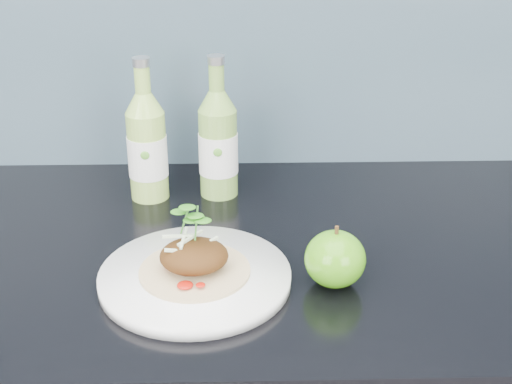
% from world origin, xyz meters
% --- Properties ---
extents(dinner_plate, '(0.28, 0.28, 0.02)m').
position_xyz_m(dinner_plate, '(-0.02, 1.59, 0.91)').
color(dinner_plate, white).
rests_on(dinner_plate, kitchen_counter).
extents(pork_taco, '(0.14, 0.14, 0.10)m').
position_xyz_m(pork_taco, '(-0.02, 1.59, 0.94)').
color(pork_taco, tan).
rests_on(pork_taco, dinner_plate).
extents(green_apple, '(0.10, 0.10, 0.08)m').
position_xyz_m(green_apple, '(0.16, 1.58, 0.94)').
color(green_apple, '#348F0F').
rests_on(green_apple, kitchen_counter).
extents(cider_bottle_left, '(0.08, 0.08, 0.23)m').
position_xyz_m(cider_bottle_left, '(-0.10, 1.85, 0.99)').
color(cider_bottle_left, '#99C652').
rests_on(cider_bottle_left, kitchen_counter).
extents(cider_bottle_right, '(0.06, 0.06, 0.23)m').
position_xyz_m(cider_bottle_right, '(0.01, 1.86, 0.99)').
color(cider_bottle_right, '#77A645').
rests_on(cider_bottle_right, kitchen_counter).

